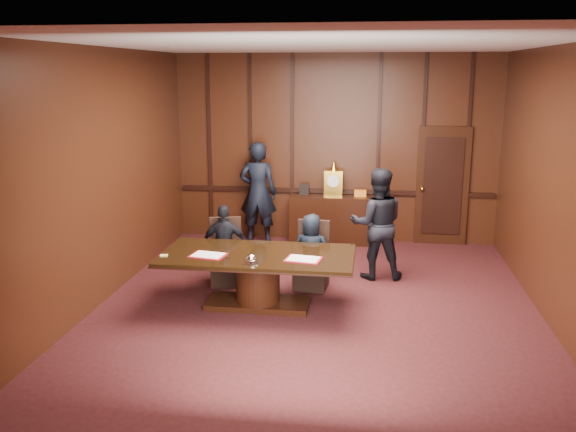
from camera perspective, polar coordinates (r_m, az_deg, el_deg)
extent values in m
plane|color=black|center=(8.53, 2.72, -8.43)|extent=(7.00, 7.00, 0.00)
plane|color=silver|center=(7.92, 3.02, 15.78)|extent=(7.00, 7.00, 0.00)
cube|color=black|center=(11.50, 4.41, 6.28)|extent=(6.00, 0.04, 3.50)
cube|color=black|center=(4.66, -0.94, -4.34)|extent=(6.00, 0.04, 3.50)
cube|color=black|center=(8.82, -16.98, 3.56)|extent=(0.04, 7.00, 3.50)
cube|color=black|center=(8.34, 23.87, 2.45)|extent=(0.04, 7.00, 3.50)
cube|color=black|center=(11.59, 4.33, 2.33)|extent=(5.90, 0.05, 0.08)
cube|color=black|center=(11.61, 14.25, 2.73)|extent=(0.95, 0.06, 2.20)
sphere|color=gold|center=(11.52, 12.44, 2.49)|extent=(0.08, 0.08, 0.08)
cube|color=black|center=(11.50, 4.22, -0.31)|extent=(1.60, 0.45, 0.90)
cube|color=black|center=(11.67, 0.75, -2.20)|extent=(0.12, 0.40, 0.06)
cube|color=black|center=(11.58, 7.64, -2.44)|extent=(0.12, 0.40, 0.06)
cube|color=gold|center=(11.35, 4.28, 3.07)|extent=(0.34, 0.18, 0.48)
cylinder|color=white|center=(11.24, 4.25, 3.28)|extent=(0.22, 0.03, 0.22)
cone|color=gold|center=(11.30, 4.31, 4.67)|extent=(0.14, 0.14, 0.16)
cube|color=black|center=(11.44, 1.52, 2.53)|extent=(0.18, 0.04, 0.22)
cube|color=orange|center=(11.39, 6.78, 2.13)|extent=(0.22, 0.12, 0.12)
cube|color=black|center=(8.52, -2.80, -8.16)|extent=(1.40, 0.60, 0.08)
cylinder|color=black|center=(8.40, -2.83, -5.94)|extent=(0.60, 0.60, 0.62)
cube|color=black|center=(8.30, -2.86, -3.86)|extent=(2.62, 1.32, 0.02)
cube|color=black|center=(8.29, -2.86, -3.72)|extent=(2.60, 1.30, 0.06)
cube|color=maroon|center=(8.24, -7.48, -3.67)|extent=(0.51, 0.40, 0.01)
cube|color=white|center=(8.24, -7.49, -3.61)|extent=(0.44, 0.34, 0.01)
cube|color=maroon|center=(8.01, 1.45, -4.07)|extent=(0.51, 0.40, 0.01)
cube|color=white|center=(8.00, 1.45, -4.01)|extent=(0.44, 0.34, 0.01)
cube|color=white|center=(7.86, -3.47, -4.43)|extent=(0.20, 0.14, 0.01)
ellipsoid|color=white|center=(7.84, -3.47, -4.03)|extent=(0.13, 0.13, 0.10)
cube|color=#D4CA67|center=(8.33, -11.54, -3.63)|extent=(0.11, 0.09, 0.01)
cube|color=black|center=(9.37, -5.78, -4.95)|extent=(0.58, 0.58, 0.46)
cube|color=black|center=(9.43, -5.87, -1.72)|extent=(0.48, 0.18, 0.55)
cylinder|color=black|center=(9.27, -7.26, -5.95)|extent=(0.04, 0.04, 0.23)
cylinder|color=black|center=(9.55, -4.31, -5.29)|extent=(0.04, 0.04, 0.23)
cube|color=black|center=(9.16, 2.18, -5.32)|extent=(0.52, 0.52, 0.46)
cube|color=black|center=(9.21, 2.44, -2.03)|extent=(0.48, 0.10, 0.55)
cylinder|color=black|center=(9.03, 0.78, -6.37)|extent=(0.04, 0.04, 0.23)
cylinder|color=black|center=(9.37, 3.52, -5.65)|extent=(0.04, 0.04, 0.23)
imported|color=black|center=(9.21, -5.91, -2.76)|extent=(0.75, 0.38, 1.24)
imported|color=black|center=(9.01, 2.17, -3.37)|extent=(0.60, 0.43, 1.14)
imported|color=black|center=(11.40, -2.83, 2.20)|extent=(0.70, 0.46, 1.91)
imported|color=black|center=(9.52, 8.33, -0.73)|extent=(0.91, 0.74, 1.74)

